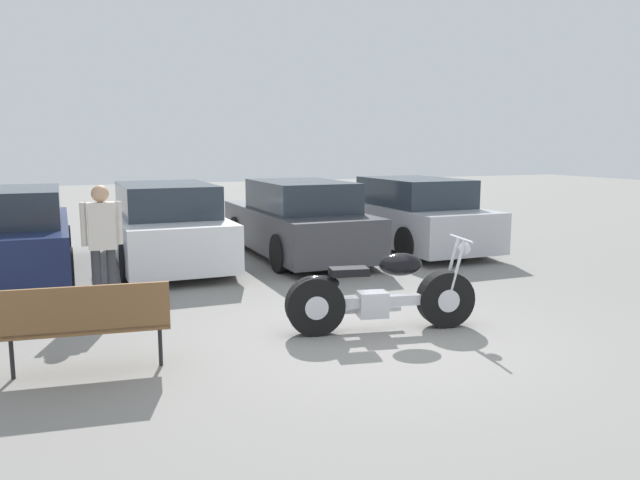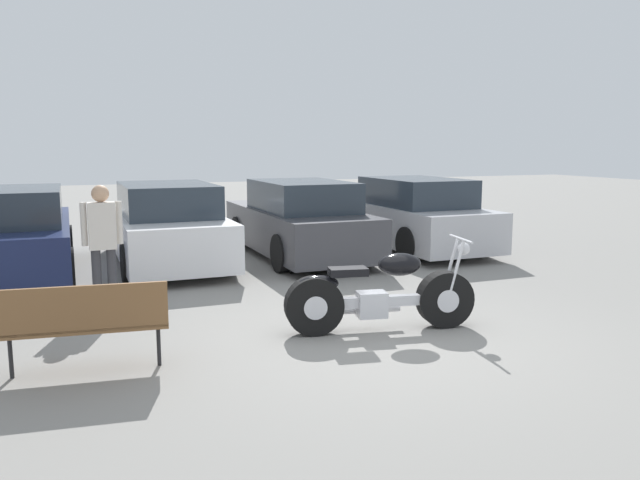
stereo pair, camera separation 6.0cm
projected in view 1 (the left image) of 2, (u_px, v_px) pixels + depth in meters
ground_plane at (379, 336)px, 7.14m from camera, size 60.00×60.00×0.00m
motorcycle at (380, 295)px, 7.31m from camera, size 2.28×0.84×1.08m
parked_car_navy at (11, 237)px, 10.11m from camera, size 1.82×4.51×1.49m
parked_car_white at (165, 227)px, 11.33m from camera, size 1.82×4.51×1.49m
parked_car_dark_grey at (298, 221)px, 12.14m from camera, size 1.82×4.51×1.49m
parked_car_silver at (409, 216)px, 13.11m from camera, size 1.82×4.51×1.49m
park_bench at (86, 320)px, 5.86m from camera, size 1.58×0.58×0.89m
person_standing at (102, 237)px, 8.12m from camera, size 0.52×0.22×1.66m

